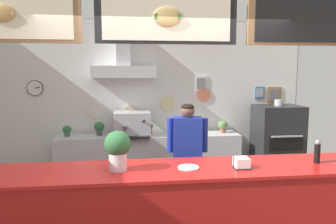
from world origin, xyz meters
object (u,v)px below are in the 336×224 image
(potted_sage, at_px, (67,130))
(condiment_plate, at_px, (188,167))
(potted_rosemary, at_px, (149,128))
(pepper_grinder, at_px, (317,152))
(potted_thyme, at_px, (223,126))
(espresso_machine, at_px, (132,124))
(basil_vase, at_px, (118,149))
(napkin_holder, at_px, (241,163))
(pizza_oven, at_px, (277,146))
(potted_basil, at_px, (99,127))
(shop_worker, at_px, (187,157))

(potted_sage, relative_size, condiment_plate, 0.92)
(potted_rosemary, height_order, pepper_grinder, pepper_grinder)
(potted_rosemary, bearing_deg, potted_thyme, -0.21)
(espresso_machine, relative_size, potted_thyme, 2.80)
(basil_vase, bearing_deg, condiment_plate, -1.44)
(condiment_plate, bearing_deg, napkin_holder, -5.99)
(pizza_oven, xyz_separation_m, espresso_machine, (-2.45, 0.23, 0.40))
(potted_basil, xyz_separation_m, basil_vase, (0.38, -2.58, 0.24))
(potted_sage, bearing_deg, shop_worker, -36.14)
(shop_worker, xyz_separation_m, potted_thyme, (0.87, 1.31, 0.19))
(basil_vase, bearing_deg, potted_rosemary, 79.97)
(pizza_oven, bearing_deg, condiment_plate, -130.60)
(napkin_holder, distance_m, basil_vase, 1.15)
(pizza_oven, bearing_deg, potted_sage, 175.41)
(potted_rosemary, bearing_deg, espresso_machine, -167.66)
(espresso_machine, distance_m, napkin_holder, 2.76)
(shop_worker, bearing_deg, potted_rosemary, -65.62)
(potted_sage, height_order, napkin_holder, napkin_holder)
(potted_thyme, bearing_deg, potted_sage, -179.80)
(espresso_machine, height_order, pepper_grinder, pepper_grinder)
(pizza_oven, distance_m, basil_vase, 3.52)
(shop_worker, xyz_separation_m, potted_sage, (-1.78, 1.30, 0.17))
(shop_worker, bearing_deg, potted_basil, -39.52)
(espresso_machine, bearing_deg, pizza_oven, -5.43)
(shop_worker, xyz_separation_m, potted_basil, (-1.25, 1.31, 0.20))
(shop_worker, bearing_deg, condiment_plate, 86.79)
(potted_sage, distance_m, basil_vase, 2.73)
(potted_rosemary, height_order, potted_sage, potted_rosemary)
(potted_thyme, xyz_separation_m, potted_sage, (-2.65, -0.01, -0.02))
(condiment_plate, bearing_deg, potted_thyme, 67.04)
(potted_rosemary, bearing_deg, napkin_holder, -75.63)
(pizza_oven, bearing_deg, napkin_holder, -122.22)
(potted_basil, bearing_deg, napkin_holder, -60.20)
(potted_thyme, height_order, pepper_grinder, pepper_grinder)
(shop_worker, xyz_separation_m, napkin_holder, (0.26, -1.33, 0.30))
(shop_worker, height_order, espresso_machine, shop_worker)
(shop_worker, xyz_separation_m, potted_rosemary, (-0.42, 1.31, 0.17))
(potted_sage, distance_m, pepper_grinder, 3.82)
(espresso_machine, xyz_separation_m, potted_rosemary, (0.29, 0.06, -0.09))
(potted_thyme, relative_size, napkin_holder, 1.33)
(espresso_machine, height_order, potted_sage, espresso_machine)
(pizza_oven, relative_size, condiment_plate, 7.56)
(pizza_oven, bearing_deg, potted_thyme, 161.51)
(potted_thyme, bearing_deg, potted_rosemary, 179.79)
(basil_vase, bearing_deg, shop_worker, 55.49)
(pepper_grinder, bearing_deg, shop_worker, 129.64)
(potted_thyme, height_order, potted_basil, potted_basil)
(pepper_grinder, xyz_separation_m, basil_vase, (-1.92, 0.00, 0.08))
(pizza_oven, height_order, potted_thyme, pizza_oven)
(potted_rosemary, relative_size, condiment_plate, 0.98)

